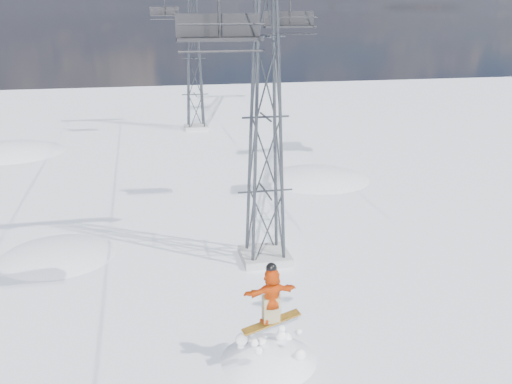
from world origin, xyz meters
The scene contains 6 objects.
snow_terrain centered at (-4.77, 21.24, -9.59)m, with size 39.00×37.00×22.00m.
lift_tower_near centered at (0.80, 8.00, 5.47)m, with size 5.20×1.80×11.43m.
lift_tower_far centered at (0.80, 33.00, 5.47)m, with size 5.20×1.80×11.43m.
lift_chair_near centered at (-1.40, 3.76, 8.63)m, with size 2.24×0.64×2.78m.
lift_chair_mid centered at (3.00, 13.22, 8.63)m, with size 2.24×0.64×2.77m.
lift_chair_far centered at (-1.40, 30.05, 8.87)m, with size 2.00×0.57×2.48m.
Camera 1 is at (-3.58, -11.44, 9.18)m, focal length 40.00 mm.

